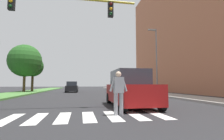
% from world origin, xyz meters
% --- Properties ---
extents(ground_plane, '(140.00, 140.00, 0.00)m').
position_xyz_m(ground_plane, '(0.00, 30.00, 0.00)').
color(ground_plane, '#262628').
extents(crosswalk, '(5.85, 2.20, 0.01)m').
position_xyz_m(crosswalk, '(0.00, 7.48, 0.00)').
color(crosswalk, silver).
rests_on(crosswalk, ground_plane).
extents(median_strip, '(3.89, 64.00, 0.15)m').
position_xyz_m(median_strip, '(-7.86, 28.00, 0.07)').
color(median_strip, '#477A38').
rests_on(median_strip, ground_plane).
extents(tree_far, '(4.66, 4.66, 6.79)m').
position_xyz_m(tree_far, '(-8.28, 27.67, 4.60)').
color(tree_far, '#4C3823').
rests_on(tree_far, median_strip).
extents(tree_distant, '(3.20, 3.20, 5.46)m').
position_xyz_m(tree_distant, '(-7.70, 29.74, 3.99)').
color(tree_distant, '#4C3823').
rests_on(tree_distant, median_strip).
extents(apartment_block_right, '(10.80, 36.97, 20.11)m').
position_xyz_m(apartment_block_right, '(18.17, 22.00, 10.06)').
color(apartment_block_right, '#B76B4C').
rests_on(apartment_block_right, ground_plane).
extents(sidewalk_right, '(3.00, 64.00, 0.15)m').
position_xyz_m(sidewalk_right, '(8.82, 28.00, 0.07)').
color(sidewalk_right, '#9E9991').
rests_on(sidewalk_right, ground_plane).
extents(traffic_light_gantry, '(8.80, 0.30, 6.00)m').
position_xyz_m(traffic_light_gantry, '(-3.64, 9.61, 4.36)').
color(traffic_light_gantry, gold).
rests_on(traffic_light_gantry, median_strip).
extents(street_lamp_right, '(1.02, 0.24, 7.50)m').
position_xyz_m(street_lamp_right, '(8.23, 19.57, 4.59)').
color(street_lamp_right, slate).
rests_on(street_lamp_right, sidewalk_right).
extents(pedestrian_performer, '(0.75, 0.29, 1.69)m').
position_xyz_m(pedestrian_performer, '(1.14, 7.56, 0.93)').
color(pedestrian_performer, gray).
rests_on(pedestrian_performer, ground_plane).
extents(suv_crossing, '(1.98, 4.61, 1.97)m').
position_xyz_m(suv_crossing, '(2.34, 10.06, 0.93)').
color(suv_crossing, maroon).
rests_on(suv_crossing, ground_plane).
extents(sedan_midblock, '(1.84, 4.50, 1.62)m').
position_xyz_m(sedan_midblock, '(-1.58, 28.44, 0.76)').
color(sedan_midblock, black).
rests_on(sedan_midblock, ground_plane).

